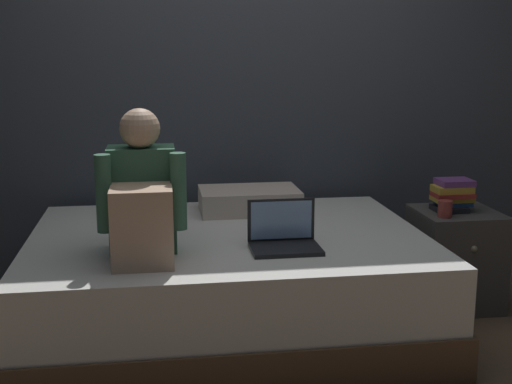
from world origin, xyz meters
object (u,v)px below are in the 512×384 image
object	(u,v)px
bed	(228,282)
pillow	(249,200)
book_stack	(452,195)
laptop	(284,237)
person_sitting	(142,201)
mug	(445,209)
nightstand	(455,258)

from	to	relation	value
bed	pillow	world-z (taller)	pillow
book_stack	laptop	bearing A→B (deg)	-155.72
person_sitting	mug	distance (m)	1.63
person_sitting	laptop	distance (m)	0.67
nightstand	mug	xyz separation A→B (m)	(-0.13, -0.12, 0.32)
laptop	mug	bearing A→B (deg)	19.81
bed	laptop	bearing A→B (deg)	-52.76
laptop	mug	xyz separation A→B (m)	(0.94, 0.34, 0.02)
bed	laptop	size ratio (longest dim) A/B	6.25
laptop	mug	world-z (taller)	laptop
laptop	book_stack	size ratio (longest dim) A/B	1.46
book_stack	mug	bearing A→B (deg)	-126.97
mug	laptop	bearing A→B (deg)	-160.19
person_sitting	laptop	size ratio (longest dim) A/B	2.05
laptop	book_stack	world-z (taller)	laptop
bed	book_stack	distance (m)	1.33
bed	person_sitting	bearing A→B (deg)	-142.39
person_sitting	book_stack	distance (m)	1.75
person_sitting	pillow	world-z (taller)	person_sitting
person_sitting	book_stack	size ratio (longest dim) A/B	3.00
bed	person_sitting	world-z (taller)	person_sitting
person_sitting	bed	bearing A→B (deg)	37.61
person_sitting	book_stack	xyz separation A→B (m)	(1.68, 0.49, -0.13)
pillow	bed	bearing A→B (deg)	-111.07
bed	person_sitting	size ratio (longest dim) A/B	3.05
nightstand	person_sitting	bearing A→B (deg)	-164.50
bed	person_sitting	distance (m)	0.73
laptop	book_stack	bearing A→B (deg)	24.28
mug	pillow	bearing A→B (deg)	157.49
book_stack	mug	world-z (taller)	book_stack
book_stack	bed	bearing A→B (deg)	-172.52
mug	person_sitting	bearing A→B (deg)	-167.35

